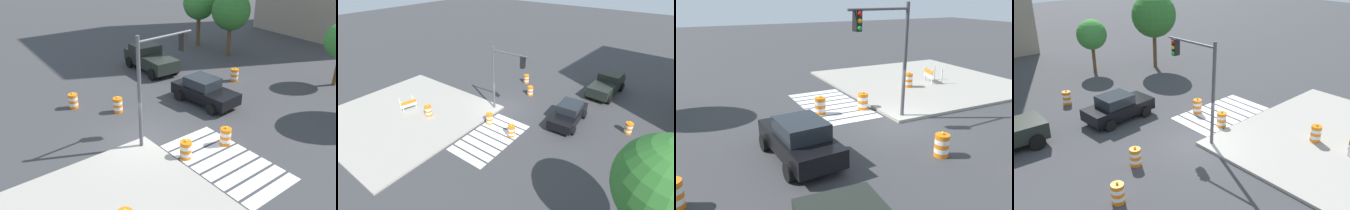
# 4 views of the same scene
# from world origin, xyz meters

# --- Properties ---
(ground_plane) EXTENTS (120.00, 120.00, 0.00)m
(ground_plane) POSITION_xyz_m (0.00, 0.00, 0.00)
(ground_plane) COLOR #38383A
(sidewalk_corner) EXTENTS (12.00, 12.00, 0.15)m
(sidewalk_corner) POSITION_xyz_m (6.00, -6.00, 0.07)
(sidewalk_corner) COLOR #9E998E
(sidewalk_corner) RESTS_ON ground
(crosswalk_stripes) EXTENTS (5.85, 3.20, 0.02)m
(crosswalk_stripes) POSITION_xyz_m (4.00, 1.80, 0.01)
(crosswalk_stripes) COLOR silver
(crosswalk_stripes) RESTS_ON ground
(sports_car) EXTENTS (4.42, 2.37, 1.63)m
(sports_car) POSITION_xyz_m (-1.36, 5.48, 0.81)
(sports_car) COLOR black
(sports_car) RESTS_ON ground
(traffic_barrel_median_near) EXTENTS (0.56, 0.56, 1.02)m
(traffic_barrel_median_near) POSITION_xyz_m (2.91, 2.90, 0.45)
(traffic_barrel_median_near) COLOR orange
(traffic_barrel_median_near) RESTS_ON ground
(traffic_barrel_median_far) EXTENTS (0.56, 0.56, 1.02)m
(traffic_barrel_median_far) POSITION_xyz_m (2.62, 0.54, 0.45)
(traffic_barrel_median_far) COLOR orange
(traffic_barrel_median_far) RESTS_ON ground
(traffic_barrel_far_curb) EXTENTS (0.56, 0.56, 1.02)m
(traffic_barrel_far_curb) POSITION_xyz_m (-3.55, 0.52, 0.45)
(traffic_barrel_far_curb) COLOR orange
(traffic_barrel_far_curb) RESTS_ON ground
(traffic_barrel_on_sidewalk) EXTENTS (0.56, 0.56, 1.02)m
(traffic_barrel_on_sidewalk) POSITION_xyz_m (4.93, -4.17, 0.60)
(traffic_barrel_on_sidewalk) COLOR orange
(traffic_barrel_on_sidewalk) RESTS_ON sidewalk_corner
(construction_barricade) EXTENTS (1.39, 1.05, 1.00)m
(construction_barricade) POSITION_xyz_m (5.31, -6.36, 0.72)
(construction_barricade) COLOR silver
(construction_barricade) RESTS_ON sidewalk_corner
(traffic_light_pole) EXTENTS (0.53, 3.29, 5.50)m
(traffic_light_pole) POSITION_xyz_m (0.52, 0.54, 3.91)
(traffic_light_pole) COLOR #4C4C51
(traffic_light_pole) RESTS_ON sidewalk_corner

